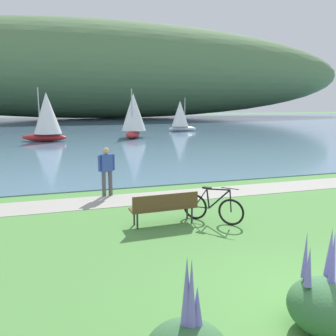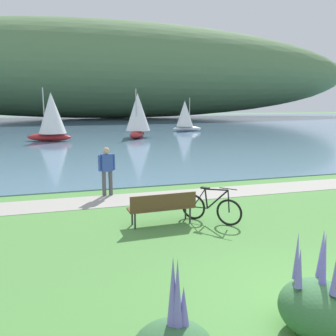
{
  "view_description": "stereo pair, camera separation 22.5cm",
  "coord_description": "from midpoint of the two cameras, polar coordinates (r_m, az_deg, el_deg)",
  "views": [
    {
      "loc": [
        -3.96,
        -3.92,
        3.21
      ],
      "look_at": [
        -0.43,
        7.45,
        1.0
      ],
      "focal_mm": 37.49,
      "sensor_mm": 36.0,
      "label": 1
    },
    {
      "loc": [
        -3.75,
        -3.98,
        3.21
      ],
      "look_at": [
        -0.43,
        7.45,
        1.0
      ],
      "focal_mm": 37.49,
      "sensor_mm": 36.0,
      "label": 2
    }
  ],
  "objects": [
    {
      "name": "distant_hillside",
      "position": [
        76.86,
        -8.59,
        15.35
      ],
      "size": [
        113.21,
        28.0,
        19.55
      ],
      "primitive_type": "ellipsoid",
      "color": "#567A4C",
      "rests_on": "bay_water"
    },
    {
      "name": "sailboat_mid_bay",
      "position": [
        40.16,
        2.95,
        8.52
      ],
      "size": [
        3.3,
        2.18,
        3.76
      ],
      "color": "white",
      "rests_on": "bay_water"
    },
    {
      "name": "echium_bush_beside_closest",
      "position": [
        5.7,
        24.21,
        -19.6
      ],
      "size": [
        1.06,
        1.06,
        1.58
      ],
      "color": "#386B3D",
      "rests_on": "ground"
    },
    {
      "name": "sailboat_toward_hillside",
      "position": [
        30.99,
        -18.25,
        8.0
      ],
      "size": [
        3.91,
        2.84,
        4.43
      ],
      "color": "#B22323",
      "rests_on": "bay_water"
    },
    {
      "name": "ground_plane",
      "position": [
        6.39,
        25.82,
        -20.82
      ],
      "size": [
        200.0,
        200.0,
        0.0
      ],
      "primitive_type": "plane",
      "color": "#518E42"
    },
    {
      "name": "bicycle_leaning_near_bench",
      "position": [
        9.66,
        7.66,
        -6.5
      ],
      "size": [
        1.27,
        1.31,
        1.01
      ],
      "color": "black",
      "rests_on": "ground"
    },
    {
      "name": "person_at_shoreline",
      "position": [
        12.33,
        -9.39,
        -0.05
      ],
      "size": [
        0.59,
        0.3,
        1.71
      ],
      "color": "#4C4C51",
      "rests_on": "ground"
    },
    {
      "name": "park_bench_near_camera",
      "position": [
        9.36,
        -0.26,
        -6.18
      ],
      "size": [
        1.82,
        0.55,
        0.88
      ],
      "color": "brown",
      "rests_on": "ground"
    },
    {
      "name": "shoreline_path",
      "position": [
        12.39,
        2.51,
        -4.47
      ],
      "size": [
        60.0,
        1.5,
        0.01
      ],
      "primitive_type": "cube",
      "color": "#A39E93",
      "rests_on": "ground"
    },
    {
      "name": "bay_water",
      "position": [
        53.13,
        -12.08,
        6.86
      ],
      "size": [
        180.0,
        80.0,
        0.04
      ],
      "primitive_type": "cube",
      "color": "#5B7F9E",
      "rests_on": "ground"
    },
    {
      "name": "sailboat_nearest_to_shore",
      "position": [
        32.7,
        -4.75,
        8.6
      ],
      "size": [
        2.96,
        3.87,
        4.43
      ],
      "color": "#B22323",
      "rests_on": "bay_water"
    }
  ]
}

